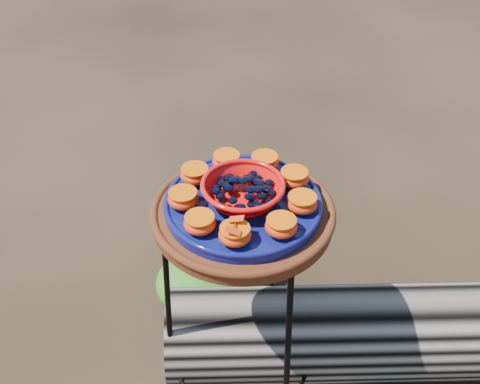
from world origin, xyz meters
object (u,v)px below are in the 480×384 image
at_px(cobalt_plate, 243,205).
at_px(driftwood_log, 426,331).
at_px(terracotta_saucer, 243,215).
at_px(plant_stand, 242,313).
at_px(red_bowl, 243,192).

xyz_separation_m(cobalt_plate, driftwood_log, (0.48, 0.34, -0.60)).
bearing_deg(terracotta_saucer, driftwood_log, 34.82).
height_order(plant_stand, red_bowl, red_bowl).
xyz_separation_m(terracotta_saucer, driftwood_log, (0.48, 0.34, -0.57)).
xyz_separation_m(terracotta_saucer, red_bowl, (0.00, 0.00, 0.07)).
bearing_deg(cobalt_plate, terracotta_saucer, 0.00).
relative_size(terracotta_saucer, red_bowl, 2.33).
bearing_deg(terracotta_saucer, cobalt_plate, 0.00).
bearing_deg(plant_stand, red_bowl, 0.00).
bearing_deg(driftwood_log, cobalt_plate, -145.18).
xyz_separation_m(plant_stand, cobalt_plate, (0.00, 0.00, 0.40)).
distance_m(cobalt_plate, driftwood_log, 0.84).
distance_m(red_bowl, driftwood_log, 0.87).
relative_size(red_bowl, driftwood_log, 0.12).
xyz_separation_m(plant_stand, red_bowl, (0.00, 0.00, 0.44)).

